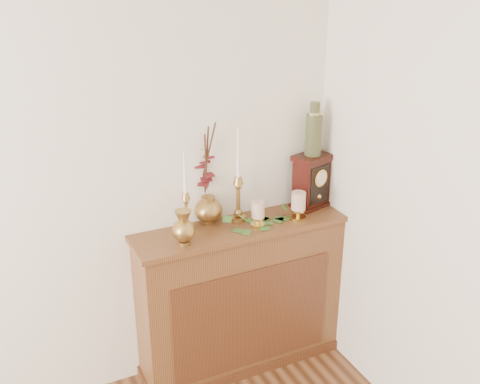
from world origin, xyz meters
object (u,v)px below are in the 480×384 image
candlestick_left (186,205)px  mantel_clock (312,181)px  bud_vase (184,228)px  candlestick_center (238,191)px  ginger_jar (205,176)px  ceramic_vase (314,132)px

candlestick_left → mantel_clock: size_ratio=1.41×
mantel_clock → candlestick_left: bearing=163.8°
bud_vase → candlestick_left: bearing=65.0°
candlestick_center → ginger_jar: ginger_jar is taller
bud_vase → ginger_jar: 0.37m
bud_vase → mantel_clock: size_ratio=0.60×
ceramic_vase → ginger_jar: bearing=171.8°
candlestick_center → bud_vase: (-0.38, -0.15, -0.08)m
bud_vase → mantel_clock: (0.86, 0.15, 0.06)m
ginger_jar → ceramic_vase: size_ratio=1.91×
bud_vase → candlestick_center: bearing=21.9°
candlestick_center → mantel_clock: candlestick_center is taller
candlestick_left → bud_vase: candlestick_left is taller
candlestick_left → ginger_jar: 0.21m
ceramic_vase → mantel_clock: bearing=-74.2°
candlestick_left → mantel_clock: (0.78, -0.01, 0.01)m
candlestick_left → bud_vase: 0.18m
candlestick_center → bud_vase: candlestick_center is taller
bud_vase → ceramic_vase: 0.94m
candlestick_left → mantel_clock: bearing=-0.5°
bud_vase → ceramic_vase: bearing=9.9°
candlestick_left → candlestick_center: size_ratio=0.84×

